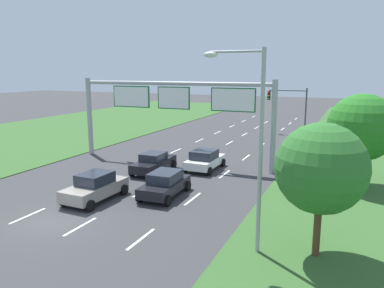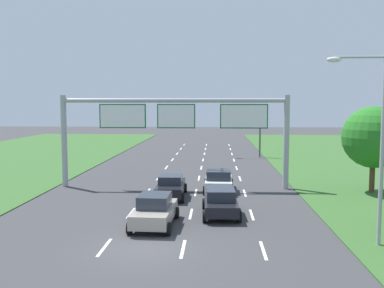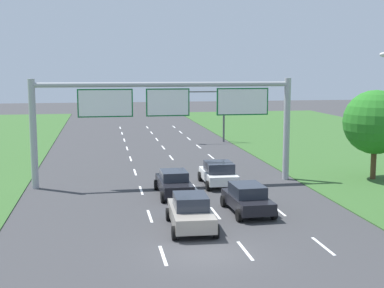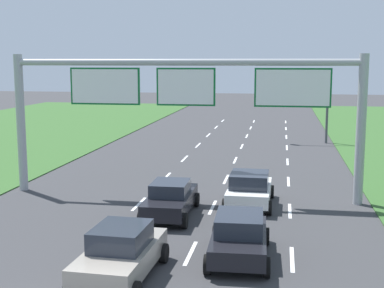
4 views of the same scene
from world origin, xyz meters
name	(u,v)px [view 4 (image 4 of 4)]	position (x,y,z in m)	size (l,w,h in m)	color
lane_dashes_inner_left	(154,189)	(-1.75, 15.00, 0.00)	(0.14, 68.40, 0.01)	white
lane_dashes_inner_right	(220,192)	(1.75, 15.00, 0.00)	(0.14, 68.40, 0.01)	white
lane_dashes_slip	(289,195)	(5.25, 15.00, 0.00)	(0.14, 68.40, 0.01)	white
car_near_red	(249,189)	(3.39, 12.64, 0.80)	(2.21, 4.08, 1.57)	white
car_lead_silver	(239,236)	(3.46, 5.80, 0.78)	(2.20, 4.16, 1.53)	black
car_mid_lane	(170,199)	(0.12, 10.36, 0.76)	(2.06, 4.47, 1.52)	black
car_far_ahead	(121,253)	(0.00, 3.48, 0.82)	(2.27, 4.30, 1.66)	gray
sign_gantry	(186,97)	(0.19, 13.72, 4.95)	(17.24, 0.44, 7.00)	#9EA0A5
traffic_light_mast	(303,96)	(6.49, 32.85, 3.87)	(4.76, 0.49, 5.60)	#47494F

